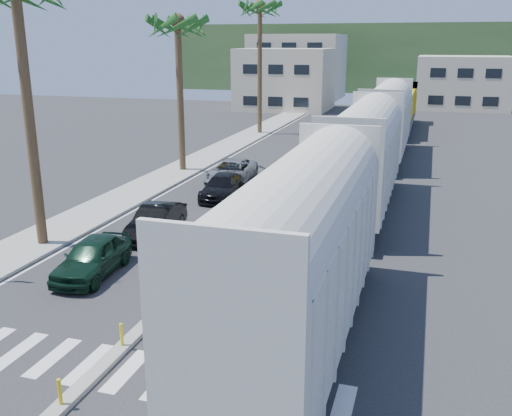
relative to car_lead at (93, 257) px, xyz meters
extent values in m
plane|color=#28282B|center=(3.96, -3.73, -0.75)|extent=(140.00, 140.00, 0.00)
cube|color=gray|center=(-4.54, 21.27, -0.68)|extent=(3.00, 90.00, 0.15)
cube|color=black|center=(8.24, 24.27, -0.72)|extent=(0.12, 100.00, 0.06)
cube|color=black|center=(9.68, 24.27, -0.72)|extent=(0.12, 100.00, 0.06)
cube|color=gray|center=(3.96, 16.27, -0.68)|extent=(0.45, 60.00, 0.15)
cylinder|color=yellow|center=(3.96, -7.73, -0.25)|extent=(0.10, 0.10, 0.70)
cylinder|color=yellow|center=(3.96, -4.73, -0.25)|extent=(0.10, 0.10, 0.70)
cylinder|color=yellow|center=(3.96, -1.73, -0.25)|extent=(0.10, 0.10, 0.70)
cylinder|color=yellow|center=(3.96, 1.27, -0.25)|extent=(0.10, 0.10, 0.70)
cylinder|color=yellow|center=(3.96, 4.27, -0.25)|extent=(0.10, 0.10, 0.70)
cylinder|color=yellow|center=(3.96, 7.27, -0.25)|extent=(0.10, 0.10, 0.70)
cylinder|color=yellow|center=(3.96, 10.27, -0.25)|extent=(0.10, 0.10, 0.70)
cylinder|color=yellow|center=(3.96, 13.27, -0.25)|extent=(0.10, 0.10, 0.70)
cylinder|color=yellow|center=(3.96, 16.27, -0.25)|extent=(0.10, 0.10, 0.70)
cylinder|color=yellow|center=(3.96, 19.27, -0.25)|extent=(0.10, 0.10, 0.70)
cylinder|color=yellow|center=(3.96, 22.27, -0.25)|extent=(0.10, 0.10, 0.70)
cylinder|color=yellow|center=(3.96, 25.27, -0.25)|extent=(0.10, 0.10, 0.70)
cylinder|color=yellow|center=(3.96, 28.27, -0.25)|extent=(0.10, 0.10, 0.70)
cylinder|color=yellow|center=(3.96, 31.27, -0.25)|extent=(0.10, 0.10, 0.70)
cylinder|color=yellow|center=(3.96, 34.27, -0.25)|extent=(0.10, 0.10, 0.70)
cylinder|color=yellow|center=(3.96, 37.27, -0.25)|extent=(0.10, 0.10, 0.70)
cube|color=silver|center=(3.96, -5.73, -0.74)|extent=(14.00, 2.20, 0.01)
cube|color=silver|center=(-2.84, 21.27, -0.75)|extent=(0.12, 90.00, 0.01)
cube|color=silver|center=(6.46, 21.27, -0.75)|extent=(0.12, 90.00, 0.01)
cube|color=beige|center=(8.96, -3.19, 1.95)|extent=(3.00, 12.88, 3.40)
cylinder|color=beige|center=(8.96, -3.19, 3.65)|extent=(2.90, 12.58, 2.90)
cube|color=black|center=(8.96, -3.19, -0.25)|extent=(2.60, 12.88, 1.00)
cube|color=beige|center=(8.96, 11.81, 1.95)|extent=(3.00, 12.88, 3.40)
cylinder|color=beige|center=(8.96, 11.81, 3.65)|extent=(2.90, 12.58, 2.90)
cube|color=black|center=(8.96, 11.81, -0.25)|extent=(2.60, 12.88, 1.00)
cube|color=beige|center=(8.96, 26.81, 1.95)|extent=(3.00, 12.88, 3.40)
cylinder|color=beige|center=(8.96, 26.81, 3.65)|extent=(2.90, 12.58, 2.90)
cube|color=black|center=(8.96, 26.81, -0.25)|extent=(2.60, 12.88, 1.00)
cube|color=#4C4C4F|center=(8.96, 42.81, 0.30)|extent=(3.00, 17.00, 0.50)
cube|color=gold|center=(8.96, 41.81, 1.85)|extent=(2.70, 12.24, 2.60)
cube|color=gold|center=(8.96, 48.59, 2.15)|extent=(3.00, 3.74, 3.20)
cube|color=black|center=(8.96, 42.81, -0.30)|extent=(2.60, 13.60, 0.90)
cylinder|color=brown|center=(-4.04, 2.27, 4.75)|extent=(0.44, 0.44, 11.00)
cylinder|color=brown|center=(-4.34, 18.27, 4.25)|extent=(0.44, 0.44, 10.00)
sphere|color=#195019|center=(-4.34, 18.27, 9.40)|extent=(3.20, 3.20, 3.20)
cylinder|color=brown|center=(-4.04, 36.27, 5.25)|extent=(0.44, 0.44, 12.00)
sphere|color=#195019|center=(-4.04, 36.27, 11.40)|extent=(3.20, 3.20, 3.20)
cube|color=#BAAE94|center=(-7.04, 58.27, 3.25)|extent=(12.00, 10.00, 8.00)
cube|color=#BAAE94|center=(-9.04, 74.27, 4.25)|extent=(14.00, 12.00, 10.00)
cube|color=#BAAE94|center=(15.96, 66.27, 2.75)|extent=(12.00, 10.00, 7.00)
cube|color=#385628|center=(3.96, 96.27, 5.25)|extent=(80.00, 20.00, 12.00)
imported|color=black|center=(0.00, 0.00, 0.00)|extent=(2.56, 4.72, 1.50)
imported|color=black|center=(0.25, 4.99, -0.02)|extent=(2.28, 4.69, 1.46)
imported|color=black|center=(0.81, 12.35, -0.08)|extent=(2.58, 4.89, 1.34)
imported|color=#999C9E|center=(0.08, 16.02, -0.01)|extent=(2.84, 5.49, 1.48)
imported|color=#9EA0A5|center=(5.06, -3.39, -0.22)|extent=(1.04, 2.15, 1.07)
imported|color=white|center=(4.96, -3.39, 0.73)|extent=(0.75, 0.56, 1.85)
camera|label=1|loc=(12.17, -18.01, 8.04)|focal=40.00mm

